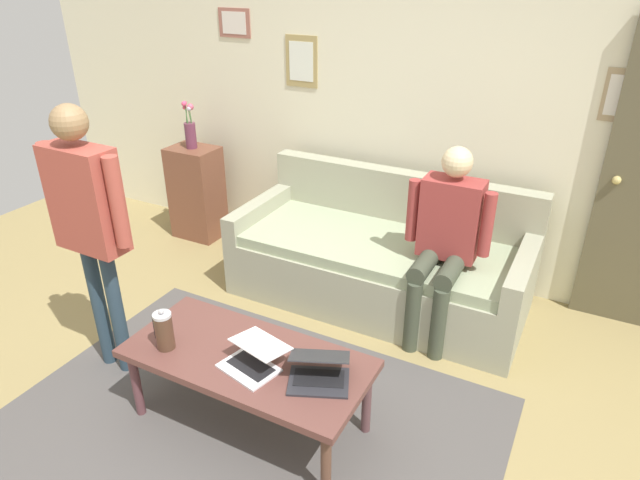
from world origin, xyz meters
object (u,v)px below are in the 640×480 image
(flower_vase, at_px, (190,131))
(laptop_left, at_px, (253,360))
(laptop_center, at_px, (319,372))
(side_shelf, at_px, (197,193))
(coffee_table, at_px, (247,363))
(person_seated, at_px, (446,235))
(couch, at_px, (381,260))
(person_standing, at_px, (88,212))
(french_press, at_px, (164,331))

(flower_vase, bearing_deg, laptop_left, 135.34)
(laptop_center, bearing_deg, side_shelf, -38.67)
(coffee_table, xyz_separation_m, person_seated, (-0.64, -1.30, 0.32))
(couch, xyz_separation_m, flower_vase, (1.86, -0.21, 0.68))
(coffee_table, bearing_deg, side_shelf, -45.01)
(couch, bearing_deg, laptop_left, 88.05)
(laptop_left, relative_size, person_standing, 0.21)
(french_press, xyz_separation_m, person_seated, (-1.05, -1.44, 0.16))
(couch, distance_m, french_press, 1.77)
(laptop_left, xyz_separation_m, person_standing, (1.09, -0.07, 0.55))
(couch, height_order, coffee_table, couch)
(laptop_center, xyz_separation_m, french_press, (0.83, 0.15, 0.07))
(side_shelf, height_order, person_seated, person_seated)
(person_standing, height_order, person_seated, person_standing)
(flower_vase, xyz_separation_m, person_seated, (-2.37, 0.43, -0.26))
(french_press, bearing_deg, coffee_table, -161.19)
(laptop_center, relative_size, side_shelf, 0.45)
(person_seated, bearing_deg, couch, -24.09)
(flower_vase, xyz_separation_m, person_standing, (-0.72, 1.71, 0.07))
(coffee_table, bearing_deg, couch, -94.97)
(french_press, relative_size, flower_vase, 0.59)
(french_press, bearing_deg, laptop_left, -170.33)
(laptop_center, height_order, side_shelf, side_shelf)
(coffee_table, height_order, person_standing, person_standing)
(laptop_left, relative_size, french_press, 1.43)
(french_press, bearing_deg, flower_vase, -54.80)
(coffee_table, xyz_separation_m, flower_vase, (1.73, -1.73, 0.57))
(coffee_table, bearing_deg, laptop_left, 144.44)
(side_shelf, xyz_separation_m, person_seated, (-2.37, 0.43, 0.31))
(couch, height_order, person_standing, person_standing)
(person_standing, bearing_deg, laptop_left, 176.11)
(laptop_center, distance_m, flower_vase, 2.79)
(laptop_left, relative_size, flower_vase, 0.84)
(side_shelf, bearing_deg, laptop_center, 141.33)
(french_press, relative_size, person_seated, 0.19)
(couch, distance_m, side_shelf, 1.88)
(side_shelf, relative_size, person_seated, 0.65)
(laptop_left, height_order, flower_vase, flower_vase)
(couch, distance_m, coffee_table, 1.54)
(flower_vase, distance_m, person_standing, 1.86)
(couch, height_order, flower_vase, flower_vase)
(laptop_left, distance_m, french_press, 0.50)
(laptop_left, bearing_deg, side_shelf, -44.65)
(laptop_center, bearing_deg, flower_vase, -38.68)
(flower_vase, bearing_deg, couch, 173.71)
(couch, bearing_deg, french_press, 71.95)
(laptop_left, bearing_deg, couch, -91.95)
(coffee_table, xyz_separation_m, french_press, (0.41, 0.14, 0.15))
(coffee_table, height_order, laptop_center, laptop_center)
(flower_vase, height_order, person_standing, person_standing)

